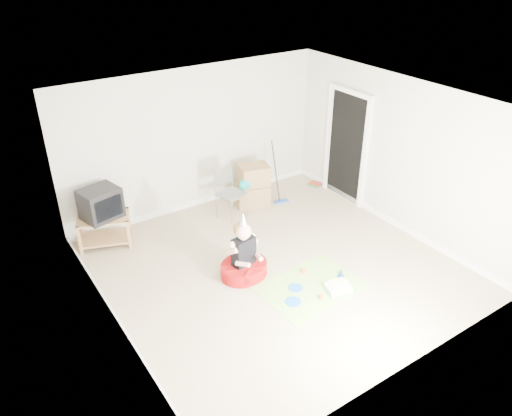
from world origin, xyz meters
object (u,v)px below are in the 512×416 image
crt_tv (100,203)px  seated_woman (244,262)px  folding_chair (232,194)px  birthday_cake (338,288)px  tv_stand (105,228)px  cardboard_boxes (252,186)px

crt_tv → seated_woman: (1.43, -1.99, -0.53)m
folding_chair → birthday_cake: bearing=-86.6°
tv_stand → cardboard_boxes: size_ratio=1.24×
tv_stand → cardboard_boxes: 2.80m
folding_chair → cardboard_boxes: bearing=21.4°
crt_tv → cardboard_boxes: bearing=-16.8°
crt_tv → cardboard_boxes: 2.83m
crt_tv → seated_woman: bearing=-67.7°
seated_woman → crt_tv: bearing=125.7°
seated_woman → tv_stand: bearing=125.7°
crt_tv → seated_woman: 2.51m
folding_chair → birthday_cake: folding_chair is taller
tv_stand → crt_tv: crt_tv is taller
folding_chair → birthday_cake: 2.71m
crt_tv → birthday_cake: crt_tv is taller
tv_stand → crt_tv: (0.00, -0.00, 0.46)m
birthday_cake → crt_tv: bearing=127.5°
cardboard_boxes → seated_woman: size_ratio=0.72×
cardboard_boxes → seated_woman: bearing=-126.7°
crt_tv → seated_woman: seated_woman is taller
crt_tv → cardboard_boxes: size_ratio=0.75×
tv_stand → seated_woman: bearing=-54.3°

